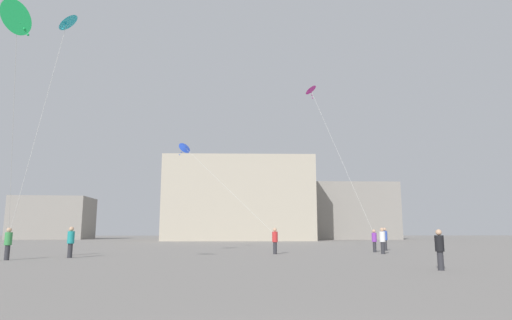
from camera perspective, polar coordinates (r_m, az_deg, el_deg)
person_in_purple at (r=33.06m, az=15.51°, el=-10.21°), size 0.36×0.36×1.65m
person_in_teal at (r=27.40m, az=-23.49°, el=-9.84°), size 0.39×0.39×1.78m
person_in_white at (r=30.65m, az=16.52°, el=-10.13°), size 0.38×0.38×1.76m
person_in_green at (r=26.77m, az=-30.18°, el=-9.46°), size 0.37×0.37×1.72m
person_in_orange at (r=30.31m, az=-23.51°, el=-9.76°), size 0.38×0.38×1.75m
person_in_black at (r=18.70m, az=23.30°, el=-10.70°), size 0.35×0.35×1.59m
person_in_blue at (r=36.03m, az=16.83°, el=-9.93°), size 0.39×0.39×1.80m
person_in_red at (r=29.35m, az=2.55°, el=-10.57°), size 0.38×0.38×1.74m
kite_emerald_diamond at (r=19.66m, az=-29.25°, el=16.18°), size 4.58×8.80×8.99m
kite_cobalt_diamond at (r=36.34m, az=-9.40°, el=1.56°), size 7.67×6.82×7.67m
kite_magenta_diamond at (r=36.43m, az=7.35°, el=9.12°), size 4.67×3.19×12.30m
kite_cyan_diamond at (r=26.29m, az=-23.92°, el=16.35°), size 3.62×2.54×11.86m
building_left_hall at (r=92.09m, az=-25.42°, el=-7.02°), size 14.14×10.68×8.03m
building_centre_hall at (r=75.38m, az=-2.20°, el=-5.46°), size 24.46×18.18×13.60m
building_right_hall at (r=84.55m, az=10.16°, el=-6.81°), size 22.84×11.93×10.49m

